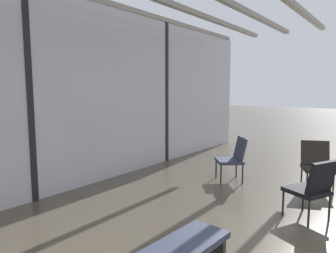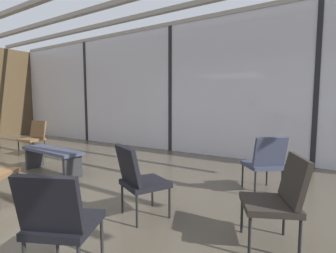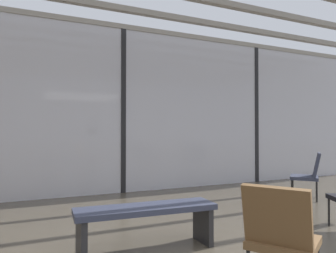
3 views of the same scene
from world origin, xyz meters
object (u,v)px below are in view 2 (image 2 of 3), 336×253
(parked_airplane, at_px, (227,82))
(lounge_chair_7, at_px, (279,195))
(lounge_chair_5, at_px, (59,218))
(lounge_chair_2, at_px, (265,160))
(waiting_bench, at_px, (52,155))
(lounge_chair_1, at_px, (34,136))
(lounge_chair_4, at_px, (138,177))

(parked_airplane, bearing_deg, lounge_chair_7, -67.35)
(parked_airplane, xyz_separation_m, lounge_chair_5, (2.22, -9.89, -1.72))
(lounge_chair_2, bearing_deg, waiting_bench, -24.30)
(lounge_chair_1, bearing_deg, waiting_bench, -32.04)
(parked_airplane, height_order, lounge_chair_4, parked_airplane)
(parked_airplane, distance_m, lounge_chair_2, 7.94)
(parked_airplane, xyz_separation_m, lounge_chair_2, (3.13, -7.09, -1.72))
(lounge_chair_1, distance_m, lounge_chair_5, 5.36)
(lounge_chair_7, xyz_separation_m, waiting_bench, (-4.07, 0.31, -0.13))
(lounge_chair_1, height_order, lounge_chair_7, same)
(lounge_chair_4, relative_size, lounge_chair_7, 1.00)
(lounge_chair_1, bearing_deg, lounge_chair_4, -26.79)
(lounge_chair_5, relative_size, lounge_chair_7, 1.00)
(parked_airplane, height_order, lounge_chair_1, parked_airplane)
(lounge_chair_2, relative_size, waiting_bench, 0.57)
(lounge_chair_1, height_order, lounge_chair_5, same)
(lounge_chair_2, relative_size, lounge_chair_7, 1.00)
(lounge_chair_1, bearing_deg, lounge_chair_5, -38.04)
(lounge_chair_2, distance_m, lounge_chair_4, 1.98)
(parked_airplane, bearing_deg, lounge_chair_2, -66.19)
(waiting_bench, bearing_deg, lounge_chair_2, 20.27)
(parked_airplane, distance_m, lounge_chair_4, 9.15)
(lounge_chair_4, distance_m, waiting_bench, 2.65)
(lounge_chair_5, xyz_separation_m, waiting_bench, (-2.75, 1.71, -0.13))
(lounge_chair_4, bearing_deg, lounge_chair_5, 123.30)
(lounge_chair_7, distance_m, waiting_bench, 4.09)
(lounge_chair_5, relative_size, waiting_bench, 0.57)
(lounge_chair_4, relative_size, lounge_chair_5, 1.00)
(lounge_chair_4, xyz_separation_m, lounge_chair_5, (0.16, -1.14, 0.00))
(lounge_chair_4, bearing_deg, waiting_bench, 12.86)
(lounge_chair_2, xyz_separation_m, waiting_bench, (-3.66, -1.10, -0.13))
(lounge_chair_4, distance_m, lounge_chair_5, 1.15)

